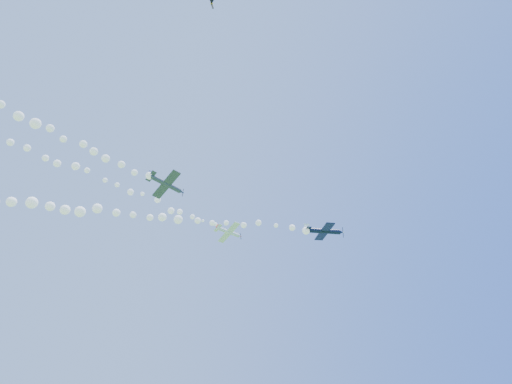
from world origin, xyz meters
name	(u,v)px	position (x,y,z in m)	size (l,w,h in m)	color
plane_white	(229,232)	(3.37, 15.33, 52.27)	(6.06, 6.38, 1.64)	white
smoke_trail_white	(1,138)	(-37.12, 5.43, 51.96)	(77.53, 20.62, 2.64)	white
plane_navy	(324,231)	(17.39, 3.14, 48.04)	(7.45, 7.74, 2.25)	#0C1234
smoke_trail_navy	(57,208)	(-27.36, 14.34, 47.83)	(85.27, 23.38, 2.91)	white
plane_grey	(166,184)	(-11.96, -0.01, 46.47)	(6.27, 6.62, 2.15)	#383E51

